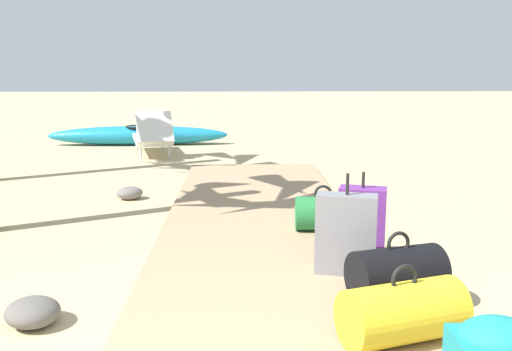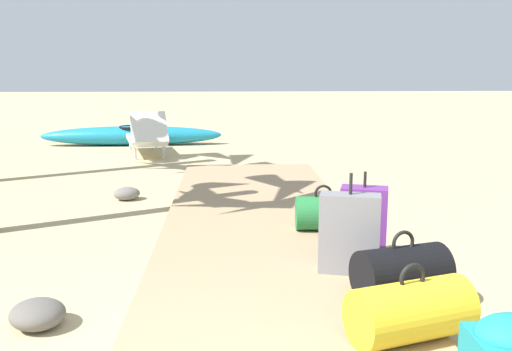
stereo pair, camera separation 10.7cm
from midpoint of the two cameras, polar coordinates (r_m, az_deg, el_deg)
ground_plane at (r=4.42m, az=1.65°, el=-9.77°), size 60.00×60.00×0.00m
boardwalk at (r=5.10m, az=1.20°, el=-6.43°), size 1.85×7.31×0.08m
duffel_bag_yellow at (r=3.29m, az=15.44°, el=-13.12°), size 0.74×0.53×0.44m
suitcase_grey at (r=4.17m, az=9.75°, el=-5.81°), size 0.46×0.28×0.74m
duffel_bag_green at (r=5.23m, az=7.29°, el=-3.79°), size 0.51×0.34×0.42m
duffel_bag_black at (r=3.84m, az=14.75°, el=-9.43°), size 0.67×0.49×0.45m
suitcase_purple at (r=4.65m, az=11.23°, el=-4.43°), size 0.41×0.30×0.66m
lounge_chair at (r=10.17m, az=-10.05°, el=3.87°), size 0.95×1.63×0.79m
kayak at (r=11.54m, az=-11.46°, el=3.98°), size 3.56×0.64×0.39m
rock_left_near at (r=3.80m, az=-20.75°, el=-12.71°), size 0.48×0.47×0.17m
rock_left_far at (r=6.88m, az=-12.14°, el=-1.73°), size 0.36×0.31×0.16m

